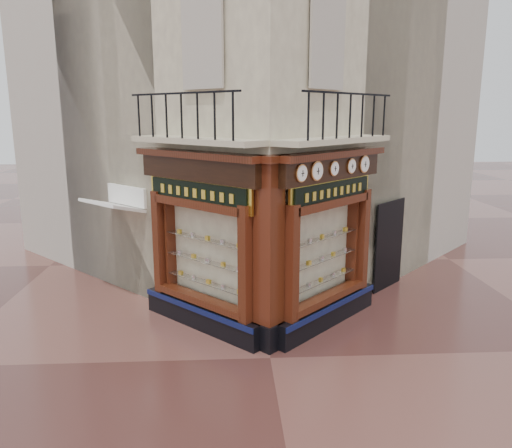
{
  "coord_description": "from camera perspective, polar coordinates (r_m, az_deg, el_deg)",
  "views": [
    {
      "loc": [
        -0.79,
        -9.07,
        4.75
      ],
      "look_at": [
        -0.17,
        2.0,
        2.29
      ],
      "focal_mm": 35.0,
      "sensor_mm": 36.0,
      "label": 1
    }
  ],
  "objects": [
    {
      "name": "shopfront_right",
      "position": [
        11.21,
        8.22,
        -1.96
      ],
      "size": [
        2.86,
        2.86,
        3.98
      ],
      "rotation": [
        0.0,
        0.0,
        0.79
      ],
      "color": "black",
      "rests_on": "ground"
    },
    {
      "name": "clock_c",
      "position": [
        10.7,
        8.91,
        6.28
      ],
      "size": [
        0.26,
        0.26,
        0.32
      ],
      "rotation": [
        0.0,
        0.0,
        0.79
      ],
      "color": "#C68042",
      "rests_on": "ground"
    },
    {
      "name": "neighbour_right",
      "position": [
        18.01,
        7.51,
        14.79
      ],
      "size": [
        11.31,
        11.31,
        11.0
      ],
      "primitive_type": "cube",
      "rotation": [
        0.0,
        0.0,
        0.79
      ],
      "color": "#B7AE9F",
      "rests_on": "ground"
    },
    {
      "name": "clock_a",
      "position": [
        9.76,
        5.21,
        5.8
      ],
      "size": [
        0.29,
        0.29,
        0.35
      ],
      "rotation": [
        0.0,
        0.0,
        0.79
      ],
      "color": "#C68042",
      "rests_on": "ground"
    },
    {
      "name": "signboard_right",
      "position": [
        10.94,
        8.74,
        3.68
      ],
      "size": [
        2.16,
        2.16,
        0.58
      ],
      "rotation": [
        0.0,
        0.0,
        0.79
      ],
      "color": "yellow",
      "rests_on": "ground"
    },
    {
      "name": "clock_b",
      "position": [
        10.18,
        6.97,
        6.03
      ],
      "size": [
        0.32,
        0.32,
        0.4
      ],
      "rotation": [
        0.0,
        0.0,
        0.79
      ],
      "color": "#C68042",
      "rests_on": "ground"
    },
    {
      "name": "balcony",
      "position": [
        10.6,
        1.11,
        9.61
      ],
      "size": [
        5.94,
        2.97,
        1.03
      ],
      "color": "beige",
      "rests_on": "ground"
    },
    {
      "name": "clock_d",
      "position": [
        11.28,
        10.83,
        6.53
      ],
      "size": [
        0.28,
        0.28,
        0.34
      ],
      "rotation": [
        0.0,
        0.0,
        0.79
      ],
      "color": "#C68042",
      "rests_on": "ground"
    },
    {
      "name": "main_building",
      "position": [
        15.3,
        -0.22,
        17.19
      ],
      "size": [
        11.31,
        11.31,
        12.0
      ],
      "primitive_type": "cube",
      "rotation": [
        0.0,
        0.0,
        0.79
      ],
      "color": "beige",
      "rests_on": "ground"
    },
    {
      "name": "corner_pilaster",
      "position": [
        10.0,
        1.47,
        -3.78
      ],
      "size": [
        0.85,
        0.85,
        3.98
      ],
      "rotation": [
        0.0,
        0.0,
        0.79
      ],
      "color": "black",
      "rests_on": "ground"
    },
    {
      "name": "clock_e",
      "position": [
        11.77,
        12.27,
        6.7
      ],
      "size": [
        0.32,
        0.32,
        0.4
      ],
      "rotation": [
        0.0,
        0.0,
        0.79
      ],
      "color": "#C68042",
      "rests_on": "ground"
    },
    {
      "name": "ground",
      "position": [
        10.27,
        1.64,
        -15.06
      ],
      "size": [
        80.0,
        80.0,
        0.0
      ],
      "primitive_type": "plane",
      "color": "#492622",
      "rests_on": "ground"
    },
    {
      "name": "shopfront_left",
      "position": [
        11.01,
        -6.29,
        -2.17
      ],
      "size": [
        2.86,
        2.86,
        3.98
      ],
      "rotation": [
        0.0,
        0.0,
        2.36
      ],
      "color": "black",
      "rests_on": "ground"
    },
    {
      "name": "neighbour_left",
      "position": [
        17.8,
        -8.91,
        14.77
      ],
      "size": [
        11.31,
        11.31,
        11.0
      ],
      "primitive_type": "cube",
      "rotation": [
        0.0,
        0.0,
        0.79
      ],
      "color": "#B7AE9F",
      "rests_on": "ground"
    },
    {
      "name": "signboard_left",
      "position": [
        10.73,
        -6.75,
        3.57
      ],
      "size": [
        2.29,
        2.29,
        0.61
      ],
      "rotation": [
        0.0,
        0.0,
        2.36
      ],
      "color": "yellow",
      "rests_on": "ground"
    },
    {
      "name": "awning",
      "position": [
        13.8,
        -15.51,
        -8.12
      ],
      "size": [
        1.82,
        1.82,
        0.33
      ],
      "primitive_type": null,
      "rotation": [
        0.26,
        0.0,
        2.36
      ],
      "color": "white",
      "rests_on": "ground"
    }
  ]
}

